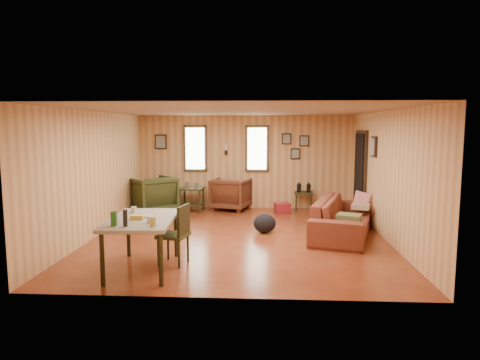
% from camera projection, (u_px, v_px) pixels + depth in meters
% --- Properties ---
extents(room, '(5.54, 6.04, 2.44)m').
position_uv_depth(room, '(248.00, 173.00, 8.36)').
color(room, brown).
rests_on(room, ground).
extents(sofa, '(1.40, 2.54, 0.96)m').
position_uv_depth(sofa, '(343.00, 211.00, 8.30)').
color(sofa, brown).
rests_on(sofa, ground).
extents(recliner_brown, '(1.07, 1.03, 0.90)m').
position_uv_depth(recliner_brown, '(231.00, 192.00, 10.88)').
color(recliner_brown, '#552B19').
rests_on(recliner_brown, ground).
extents(recliner_green, '(1.32, 1.32, 0.99)m').
position_uv_depth(recliner_green, '(152.00, 193.00, 10.44)').
color(recliner_green, '#333B1A').
rests_on(recliner_green, ground).
extents(end_table, '(0.62, 0.57, 0.74)m').
position_uv_depth(end_table, '(192.00, 195.00, 10.64)').
color(end_table, '#292912').
rests_on(end_table, ground).
extents(side_table, '(0.50, 0.50, 0.73)m').
position_uv_depth(side_table, '(304.00, 191.00, 10.73)').
color(side_table, '#292912').
rests_on(side_table, ground).
extents(cooler, '(0.43, 0.36, 0.26)m').
position_uv_depth(cooler, '(282.00, 208.00, 10.42)').
color(cooler, maroon).
rests_on(cooler, ground).
extents(backpack, '(0.45, 0.35, 0.38)m').
position_uv_depth(backpack, '(265.00, 223.00, 8.50)').
color(backpack, black).
rests_on(backpack, ground).
extents(sofa_pillows, '(0.99, 1.80, 0.37)m').
position_uv_depth(sofa_pillows, '(356.00, 210.00, 8.26)').
color(sofa_pillows, brown).
rests_on(sofa_pillows, sofa).
extents(dining_table, '(1.00, 1.57, 1.00)m').
position_uv_depth(dining_table, '(142.00, 223.00, 6.22)').
color(dining_table, gray).
rests_on(dining_table, ground).
extents(dining_chair, '(0.50, 0.50, 0.93)m').
position_uv_depth(dining_chair, '(177.00, 231.00, 6.51)').
color(dining_chair, '#333B1A').
rests_on(dining_chair, ground).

